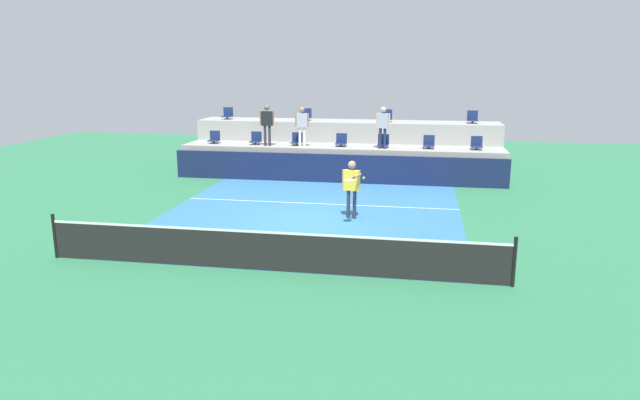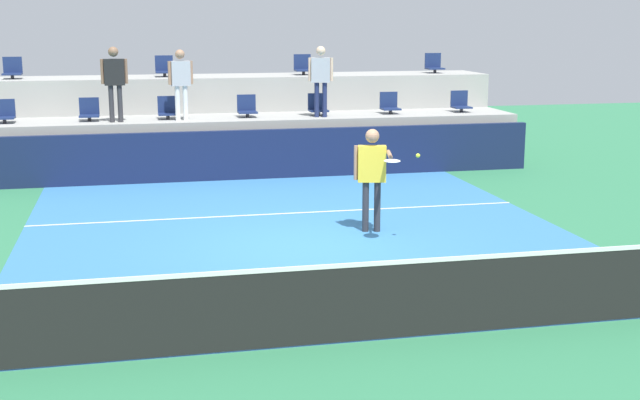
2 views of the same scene
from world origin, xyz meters
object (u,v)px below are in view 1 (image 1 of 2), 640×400
at_px(stadium_chair_upper_far_right, 473,118).
at_px(stadium_chair_lower_center, 341,141).
at_px(spectator_in_grey, 383,124).
at_px(stadium_chair_lower_far_right, 477,144).
at_px(spectator_leaning_on_rail, 267,121).
at_px(stadium_chair_lower_mid_left, 297,140).
at_px(stadium_chair_upper_far_left, 228,114).
at_px(stadium_chair_lower_right, 429,143).
at_px(stadium_chair_upper_right, 387,117).
at_px(tennis_ball, 364,178).
at_px(stadium_chair_lower_far_left, 214,138).
at_px(stadium_chair_lower_mid_right, 383,142).
at_px(tennis_player, 352,184).
at_px(stadium_chair_upper_left, 306,115).
at_px(spectator_in_white, 302,123).
at_px(stadium_chair_lower_left, 256,139).

bearing_deg(stadium_chair_upper_far_right, stadium_chair_lower_center, -161.09).
height_order(stadium_chair_upper_far_right, spectator_in_grey, spectator_in_grey).
relative_size(stadium_chair_lower_center, stadium_chair_lower_far_right, 1.00).
relative_size(stadium_chair_upper_far_right, spectator_leaning_on_rail, 0.31).
relative_size(stadium_chair_lower_mid_left, stadium_chair_upper_far_left, 1.00).
height_order(stadium_chair_lower_right, stadium_chair_upper_right, stadium_chair_upper_right).
height_order(stadium_chair_upper_right, tennis_ball, stadium_chair_upper_right).
bearing_deg(stadium_chair_lower_mid_left, tennis_ball, -64.77).
bearing_deg(spectator_in_grey, stadium_chair_lower_far_left, 176.90).
bearing_deg(stadium_chair_lower_mid_right, stadium_chair_lower_far_right, 0.00).
bearing_deg(spectator_in_grey, tennis_player, -94.36).
relative_size(stadium_chair_lower_far_right, tennis_ball, 7.65).
bearing_deg(stadium_chair_upper_left, stadium_chair_upper_right, 0.00).
bearing_deg(stadium_chair_lower_right, stadium_chair_lower_mid_left, 180.00).
xyz_separation_m(stadium_chair_upper_left, stadium_chair_upper_far_right, (7.07, 0.00, 0.00)).
height_order(spectator_in_grey, tennis_ball, spectator_in_grey).
xyz_separation_m(spectator_in_white, tennis_ball, (3.21, -7.07, -0.76)).
distance_m(stadium_chair_lower_right, stadium_chair_upper_left, 5.66).
relative_size(stadium_chair_lower_mid_left, stadium_chair_upper_far_right, 1.00).
bearing_deg(stadium_chair_upper_far_right, stadium_chair_upper_right, 180.00).
bearing_deg(stadium_chair_upper_far_right, tennis_ball, -111.15).
relative_size(stadium_chair_lower_center, stadium_chair_upper_right, 1.00).
bearing_deg(tennis_ball, spectator_in_grey, 89.88).
bearing_deg(spectator_in_white, tennis_player, -65.64).
height_order(stadium_chair_lower_mid_right, stadium_chair_lower_right, same).
xyz_separation_m(stadium_chair_lower_center, stadium_chair_lower_mid_right, (1.70, 0.00, 0.00)).
relative_size(tennis_player, spectator_leaning_on_rail, 1.04).
xyz_separation_m(stadium_chair_lower_center, tennis_player, (1.22, -6.48, -0.40)).
bearing_deg(spectator_in_white, tennis_ball, -65.58).
distance_m(stadium_chair_lower_right, tennis_ball, 7.67).
bearing_deg(tennis_player, stadium_chair_upper_far_left, 128.65).
distance_m(stadium_chair_upper_far_left, stadium_chair_upper_far_right, 10.65).
bearing_deg(tennis_player, stadium_chair_upper_far_right, 64.04).
bearing_deg(stadium_chair_upper_far_left, tennis_ball, -52.62).
distance_m(stadium_chair_upper_right, tennis_ball, 9.30).
xyz_separation_m(stadium_chair_lower_far_left, stadium_chair_lower_left, (1.81, 0.00, 0.00)).
distance_m(stadium_chair_lower_left, stadium_chair_lower_right, 7.07).
bearing_deg(stadium_chair_upper_far_left, spectator_in_white, -29.49).
bearing_deg(stadium_chair_lower_mid_right, tennis_player, -94.21).
bearing_deg(stadium_chair_lower_right, stadium_chair_upper_far_right, 45.59).
bearing_deg(stadium_chair_upper_right, stadium_chair_upper_far_left, 180.00).
relative_size(stadium_chair_upper_far_left, stadium_chair_upper_right, 1.00).
xyz_separation_m(stadium_chair_lower_far_left, stadium_chair_lower_right, (8.89, 0.00, 0.00)).
xyz_separation_m(stadium_chair_upper_far_right, tennis_player, (-4.03, -8.28, -1.25)).
bearing_deg(stadium_chair_lower_mid_left, stadium_chair_lower_far_left, 180.00).
xyz_separation_m(stadium_chair_upper_left, spectator_in_grey, (3.50, -2.18, -0.08)).
xyz_separation_m(stadium_chair_upper_right, stadium_chair_upper_far_right, (3.55, 0.00, 0.00)).
bearing_deg(tennis_ball, stadium_chair_upper_far_right, 68.85).
bearing_deg(spectator_leaning_on_rail, stadium_chair_lower_center, 7.33).
relative_size(stadium_chair_lower_mid_right, stadium_chair_upper_far_left, 1.00).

